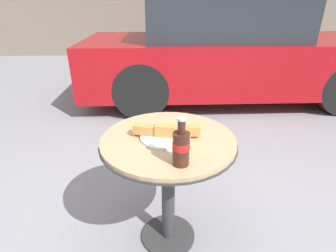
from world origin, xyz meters
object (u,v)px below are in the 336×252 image
at_px(bistro_table, 168,162).
at_px(parked_car, 228,53).
at_px(cola_bottle_left, 181,147).
at_px(lunch_plate_near, 166,133).

distance_m(bistro_table, parked_car, 2.79).
height_order(bistro_table, parked_car, parked_car).
xyz_separation_m(bistro_table, parked_car, (0.97, 2.61, 0.11)).
relative_size(bistro_table, cola_bottle_left, 3.25).
distance_m(cola_bottle_left, parked_car, 3.00).
xyz_separation_m(cola_bottle_left, parked_car, (0.93, 2.85, -0.12)).
bearing_deg(lunch_plate_near, cola_bottle_left, -77.32).
relative_size(lunch_plate_near, parked_car, 0.08).
height_order(cola_bottle_left, parked_car, parked_car).
xyz_separation_m(cola_bottle_left, lunch_plate_near, (-0.05, 0.24, -0.06)).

